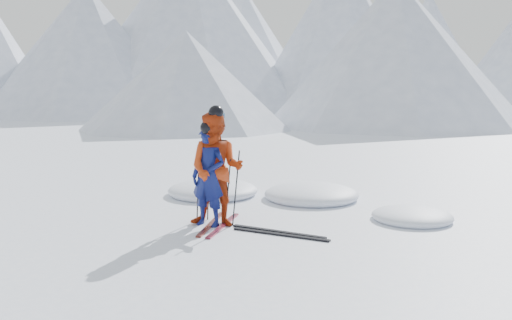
% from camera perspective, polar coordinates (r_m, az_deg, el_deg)
% --- Properties ---
extents(ground, '(160.00, 160.00, 0.00)m').
position_cam_1_polar(ground, '(8.94, 9.83, -8.08)').
color(ground, white).
rests_on(ground, ground).
extents(skier_blue, '(0.66, 0.45, 1.74)m').
position_cam_1_polar(skier_blue, '(9.43, -5.04, -1.75)').
color(skier_blue, '#0D1653').
rests_on(skier_blue, ground).
extents(skier_red, '(1.11, 0.95, 1.99)m').
position_cam_1_polar(skier_red, '(9.39, -4.18, -0.99)').
color(skier_red, '#B3320E').
rests_on(skier_red, ground).
extents(pole_blue_left, '(0.12, 0.08, 1.16)m').
position_cam_1_polar(pole_blue_left, '(9.76, -6.13, -3.17)').
color(pole_blue_left, black).
rests_on(pole_blue_left, ground).
extents(pole_blue_right, '(0.12, 0.07, 1.16)m').
position_cam_1_polar(pole_blue_right, '(9.58, -2.98, -3.34)').
color(pole_blue_right, black).
rests_on(pole_blue_right, ground).
extents(pole_red_left, '(0.13, 0.10, 1.33)m').
position_cam_1_polar(pole_red_left, '(9.80, -5.01, -2.59)').
color(pole_red_left, black).
rests_on(pole_red_left, ground).
extents(pole_red_right, '(0.13, 0.09, 1.33)m').
position_cam_1_polar(pole_red_right, '(9.44, -2.12, -2.97)').
color(pole_red_right, black).
rests_on(pole_red_right, ground).
extents(ski_worn_left, '(0.52, 1.67, 0.03)m').
position_cam_1_polar(ski_worn_left, '(9.64, -4.75, -6.72)').
color(ski_worn_left, black).
rests_on(ski_worn_left, ground).
extents(ski_worn_right, '(0.40, 1.69, 0.03)m').
position_cam_1_polar(ski_worn_right, '(9.53, -3.48, -6.87)').
color(ski_worn_right, black).
rests_on(ski_worn_right, ground).
extents(ski_loose_a, '(1.70, 0.22, 0.03)m').
position_cam_1_polar(ski_loose_a, '(9.12, 2.36, -7.54)').
color(ski_loose_a, black).
rests_on(ski_loose_a, ground).
extents(ski_loose_b, '(1.70, 0.16, 0.03)m').
position_cam_1_polar(ski_loose_b, '(8.95, 2.60, -7.84)').
color(ski_loose_b, black).
rests_on(ski_loose_b, ground).
extents(snow_lumps, '(8.64, 4.66, 0.45)m').
position_cam_1_polar(snow_lumps, '(11.24, 4.85, -4.70)').
color(snow_lumps, white).
rests_on(snow_lumps, ground).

